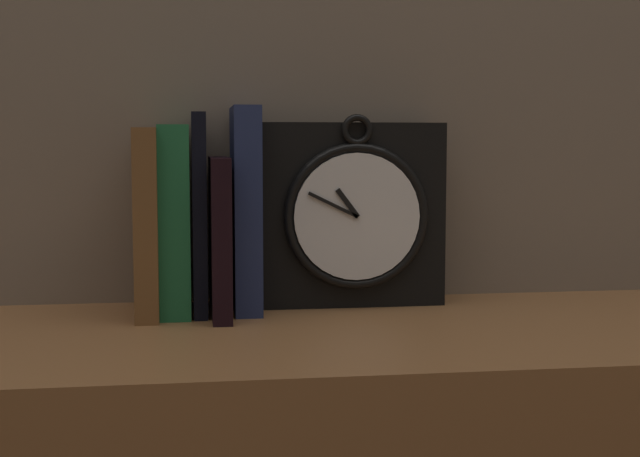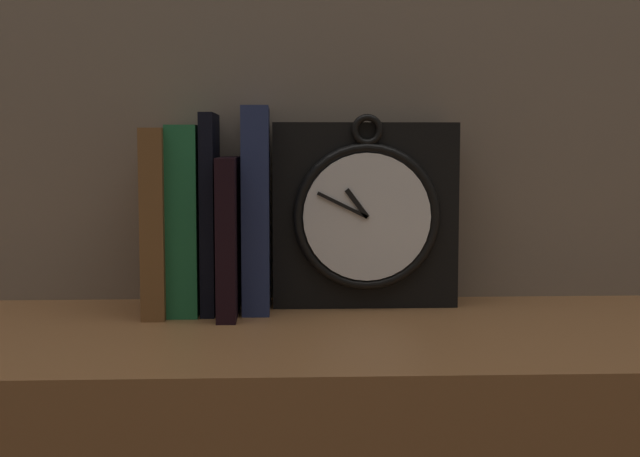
{
  "view_description": "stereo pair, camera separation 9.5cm",
  "coord_description": "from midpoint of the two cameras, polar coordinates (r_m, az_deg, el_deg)",
  "views": [
    {
      "loc": [
        -0.14,
        -0.94,
        0.9
      ],
      "look_at": [
        0.0,
        0.0,
        0.81
      ],
      "focal_mm": 50.0,
      "sensor_mm": 36.0,
      "label": 1
    },
    {
      "loc": [
        -0.04,
        -0.94,
        0.9
      ],
      "look_at": [
        0.0,
        0.0,
        0.81
      ],
      "focal_mm": 50.0,
      "sensor_mm": 36.0,
      "label": 2
    }
  ],
  "objects": [
    {
      "name": "book_slot2_black",
      "position": [
        1.07,
        -10.27,
        0.96
      ],
      "size": [
        0.02,
        0.12,
        0.24
      ],
      "color": "black",
      "rests_on": "bookshelf"
    },
    {
      "name": "book_slot3_black",
      "position": [
        1.05,
        -9.01,
        -0.49
      ],
      "size": [
        0.02,
        0.16,
        0.18
      ],
      "color": "black",
      "rests_on": "bookshelf"
    },
    {
      "name": "book_slot4_navy",
      "position": [
        1.07,
        -7.32,
        1.23
      ],
      "size": [
        0.03,
        0.12,
        0.24
      ],
      "color": "navy",
      "rests_on": "bookshelf"
    },
    {
      "name": "clock",
      "position": [
        1.1,
        -0.43,
        0.93
      ],
      "size": [
        0.23,
        0.08,
        0.23
      ],
      "color": "black",
      "rests_on": "bookshelf"
    },
    {
      "name": "book_slot0_brown",
      "position": [
        1.06,
        -13.48,
        0.39
      ],
      "size": [
        0.03,
        0.14,
        0.22
      ],
      "color": "brown",
      "rests_on": "bookshelf"
    },
    {
      "name": "book_slot1_green",
      "position": [
        1.07,
        -11.79,
        0.55
      ],
      "size": [
        0.04,
        0.13,
        0.22
      ],
      "color": "#1E683B",
      "rests_on": "bookshelf"
    }
  ]
}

